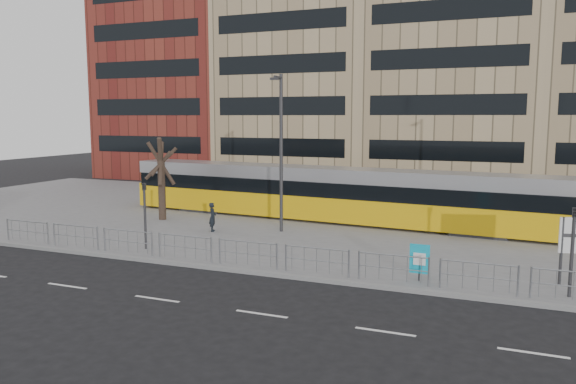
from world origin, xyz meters
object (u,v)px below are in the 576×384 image
at_px(traffic_light_west, 145,207).
at_px(lamp_post_west, 281,147).
at_px(tram, 330,194).
at_px(pedestrian, 213,217).
at_px(bare_tree, 160,135).
at_px(traffic_light_east, 573,240).
at_px(ad_panel, 420,260).

xyz_separation_m(traffic_light_west, lamp_post_west, (4.31, 6.05, 2.57)).
xyz_separation_m(tram, pedestrian, (-4.85, -5.39, -0.81)).
distance_m(traffic_light_west, bare_tree, 8.20).
bearing_deg(tram, pedestrian, -127.38).
xyz_separation_m(tram, traffic_light_east, (12.02, -10.53, 0.39)).
xyz_separation_m(traffic_light_west, traffic_light_east, (17.76, -0.42, 0.00)).
height_order(traffic_light_east, lamp_post_west, lamp_post_west).
distance_m(tram, ad_panel, 12.63).
relative_size(tram, lamp_post_west, 3.23).
height_order(traffic_light_west, lamp_post_west, lamp_post_west).
xyz_separation_m(traffic_light_west, bare_tree, (-3.67, 6.66, 3.06)).
relative_size(traffic_light_east, bare_tree, 0.43).
bearing_deg(ad_panel, pedestrian, 158.33).
xyz_separation_m(pedestrian, bare_tree, (-4.55, 1.95, 4.25)).
xyz_separation_m(tram, ad_panel, (6.93, -10.53, -0.77)).
relative_size(lamp_post_west, bare_tree, 1.15).
bearing_deg(traffic_light_east, tram, 138.88).
bearing_deg(traffic_light_west, tram, 44.08).
distance_m(tram, lamp_post_west, 5.22).
distance_m(pedestrian, traffic_light_east, 17.68).
height_order(pedestrian, lamp_post_west, lamp_post_west).
relative_size(ad_panel, traffic_light_east, 0.45).
height_order(ad_panel, bare_tree, bare_tree).
distance_m(ad_panel, lamp_post_west, 11.21).
xyz_separation_m(tram, traffic_light_west, (-5.74, -10.11, 0.39)).
height_order(traffic_light_west, traffic_light_east, same).
height_order(tram, traffic_light_east, tram).
bearing_deg(tram, traffic_light_east, -36.62).
height_order(tram, lamp_post_west, lamp_post_west).
distance_m(pedestrian, traffic_light_west, 4.94).
relative_size(ad_panel, traffic_light_west, 0.45).
bearing_deg(traffic_light_west, ad_panel, -18.23).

